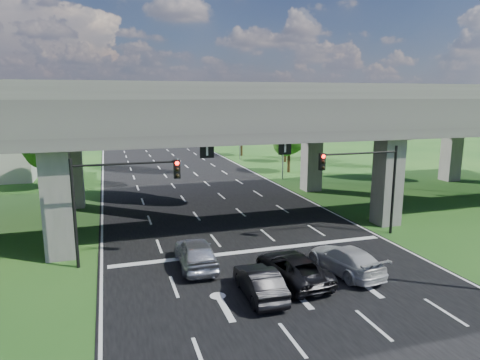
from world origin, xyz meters
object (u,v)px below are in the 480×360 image
signal_left (116,190)px  car_dark (260,282)px  car_silver (196,253)px  streetlight_beyond (237,120)px  car_white (345,260)px  car_trailing (293,268)px  streetlight_far (280,127)px  signal_right (367,175)px

signal_left → car_dark: size_ratio=1.44×
car_silver → car_dark: (2.10, -4.35, -0.12)m
streetlight_beyond → car_dark: streetlight_beyond is taller
car_white → car_trailing: 3.10m
streetlight_far → car_dark: size_ratio=2.39×
car_white → car_dark: bearing=5.4°
car_silver → car_white: size_ratio=0.98×
car_silver → car_white: 7.98m
streetlight_beyond → car_white: streetlight_beyond is taller
signal_left → signal_right: bearing=0.0°
streetlight_beyond → car_silver: bearing=-110.2°
car_white → streetlight_far: bearing=-112.6°
signal_right → signal_left: bearing=180.0°
signal_right → car_silver: 12.29m
signal_left → car_white: size_ratio=1.23×
signal_right → car_white: size_ratio=1.23×
streetlight_far → car_trailing: (-9.71, -25.14, -5.11)m
car_silver → signal_right: bearing=-169.6°
signal_left → streetlight_far: (17.92, 20.06, 1.66)m
signal_right → car_white: signal_right is taller
signal_left → car_silver: 5.50m
signal_left → car_trailing: bearing=-31.7°
signal_left → car_dark: (6.07, -6.16, -3.47)m
streetlight_beyond → signal_left: bearing=-116.4°
car_trailing → car_white: bearing=178.6°
streetlight_beyond → car_trailing: size_ratio=1.98×
streetlight_far → car_dark: (-11.85, -26.21, -5.13)m
streetlight_far → car_dark: streetlight_far is taller
streetlight_far → car_silver: streetlight_far is taller
car_white → signal_left: bearing=-31.3°
streetlight_beyond → car_white: 41.82m
signal_right → car_silver: (-11.68, -1.81, -3.35)m
signal_right → car_trailing: 9.64m
streetlight_beyond → car_dark: bearing=-105.7°
car_white → car_trailing: size_ratio=0.96×
car_silver → car_trailing: (4.25, -3.27, -0.10)m
signal_right → car_silver: bearing=-171.2°
signal_right → car_dark: 11.90m
signal_left → streetlight_beyond: 40.30m
car_white → streetlight_beyond: bearing=-107.0°
signal_right → car_trailing: (-7.43, -5.08, -3.45)m
signal_left → streetlight_beyond: (17.92, 36.06, 1.66)m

